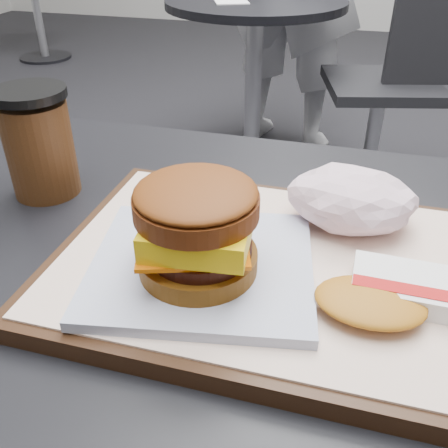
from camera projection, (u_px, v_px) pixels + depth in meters
customer_table at (240, 390)px, 0.58m from camera, size 0.80×0.60×0.77m
serving_tray at (263, 267)px, 0.46m from camera, size 0.38×0.28×0.02m
breakfast_sandwich at (199, 238)px, 0.41m from camera, size 0.22×0.20×0.09m
hash_brown at (392, 294)px, 0.40m from camera, size 0.12×0.09×0.02m
crumpled_wrapper at (352, 199)px, 0.49m from camera, size 0.12×0.10×0.05m
coffee_cup at (39, 144)px, 0.56m from camera, size 0.08×0.08×0.12m
neighbor_table at (254, 52)px, 2.01m from camera, size 0.70×0.70×0.75m
napkin at (231, 2)px, 1.84m from camera, size 0.16×0.16×0.00m
neighbor_chair at (402, 73)px, 1.91m from camera, size 0.64×0.51×0.88m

